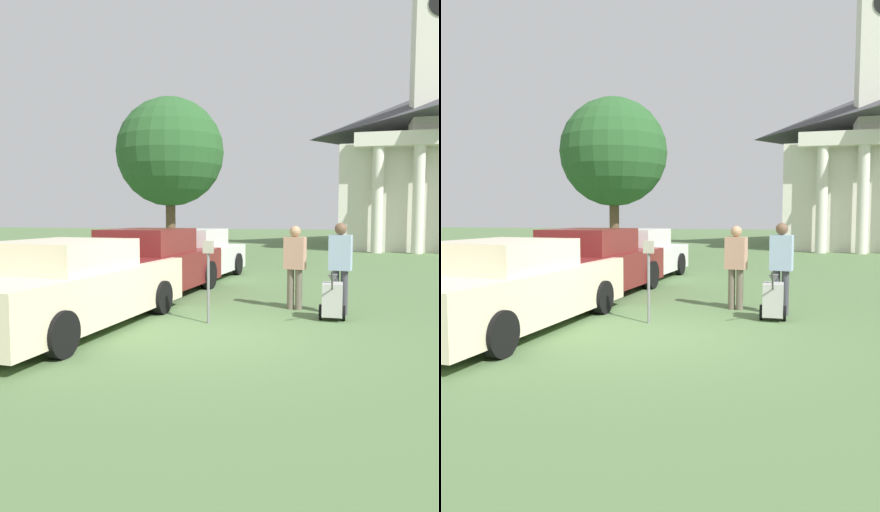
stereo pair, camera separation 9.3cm
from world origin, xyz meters
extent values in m
plane|color=#517042|center=(0.00, 0.00, 0.00)|extent=(120.00, 120.00, 0.00)
cube|color=beige|center=(-2.45, -0.13, 0.60)|extent=(2.22, 5.25, 0.84)
cube|color=beige|center=(-2.47, -0.33, 1.26)|extent=(1.81, 2.26, 0.48)
cylinder|color=black|center=(-3.29, 1.52, 0.33)|extent=(0.22, 0.66, 0.65)
cylinder|color=black|center=(-1.42, 1.41, 0.33)|extent=(0.22, 0.66, 0.65)
cylinder|color=black|center=(-1.61, -1.77, 0.33)|extent=(0.22, 0.66, 0.65)
cube|color=maroon|center=(-2.45, 3.37, 0.61)|extent=(2.18, 5.03, 0.82)
cube|color=maroon|center=(-2.47, 3.18, 1.31)|extent=(1.78, 2.17, 0.57)
cylinder|color=black|center=(-3.28, 4.95, 0.36)|extent=(0.22, 0.74, 0.73)
cylinder|color=black|center=(-1.44, 4.84, 0.36)|extent=(0.22, 0.74, 0.73)
cylinder|color=black|center=(-3.47, 1.91, 0.36)|extent=(0.22, 0.74, 0.73)
cylinder|color=black|center=(-1.63, 1.79, 0.36)|extent=(0.22, 0.74, 0.73)
cube|color=silver|center=(-2.45, 6.59, 0.57)|extent=(2.23, 4.92, 0.75)
cube|color=silver|center=(-2.47, 6.40, 1.22)|extent=(1.83, 2.12, 0.56)
cylinder|color=black|center=(-3.31, 8.14, 0.35)|extent=(0.22, 0.71, 0.70)
cylinder|color=black|center=(-1.41, 8.02, 0.35)|extent=(0.22, 0.71, 0.70)
cylinder|color=black|center=(-3.49, 5.16, 0.35)|extent=(0.22, 0.71, 0.70)
cylinder|color=black|center=(-1.60, 5.05, 0.35)|extent=(0.22, 0.71, 0.70)
cylinder|color=slate|center=(-0.31, 0.82, 0.62)|extent=(0.05, 0.05, 1.25)
cube|color=gray|center=(-0.31, 0.82, 1.36)|extent=(0.18, 0.09, 0.22)
cylinder|color=#665B4C|center=(1.10, 2.51, 0.41)|extent=(0.14, 0.14, 0.83)
cylinder|color=#665B4C|center=(0.94, 2.55, 0.41)|extent=(0.14, 0.14, 0.83)
cube|color=tan|center=(1.02, 2.53, 1.15)|extent=(0.46, 0.30, 0.65)
sphere|color=tan|center=(1.02, 2.53, 1.59)|extent=(0.22, 0.22, 0.22)
cylinder|color=#3F3F47|center=(2.00, 2.22, 0.43)|extent=(0.14, 0.14, 0.86)
cylinder|color=#3F3F47|center=(1.84, 2.24, 0.43)|extent=(0.14, 0.14, 0.86)
cube|color=#99B2CC|center=(1.92, 2.23, 1.20)|extent=(0.45, 0.28, 0.68)
sphere|color=brown|center=(1.92, 2.23, 1.66)|extent=(0.23, 0.23, 0.23)
cube|color=#B2B2AD|center=(1.80, 1.65, 0.38)|extent=(0.36, 0.44, 0.60)
cone|color=#59595B|center=(1.80, 1.65, 0.76)|extent=(0.18, 0.18, 0.16)
cylinder|color=#4C4C4C|center=(1.81, 1.18, 0.78)|extent=(0.03, 0.59, 0.43)
cylinder|color=black|center=(1.59, 1.65, 0.14)|extent=(0.05, 0.28, 0.28)
cylinder|color=black|center=(2.01, 1.66, 0.14)|extent=(0.05, 0.28, 0.28)
cube|color=silver|center=(6.26, 26.43, 2.81)|extent=(9.65, 13.83, 5.62)
pyramid|color=#424247|center=(6.26, 26.43, 8.14)|extent=(9.84, 14.11, 2.53)
cylinder|color=silver|center=(3.37, 18.91, 2.67)|extent=(0.56, 0.56, 5.33)
cylinder|color=silver|center=(5.30, 18.91, 2.67)|extent=(0.56, 0.56, 5.33)
cube|color=silver|center=(6.26, 21.01, 9.94)|extent=(2.40, 2.40, 8.65)
cylinder|color=brown|center=(-5.87, 13.92, 1.35)|extent=(0.44, 0.44, 2.69)
sphere|color=#285628|center=(-5.87, 13.92, 4.75)|extent=(4.85, 4.85, 4.85)
camera|label=1|loc=(2.11, -7.57, 1.92)|focal=35.00mm
camera|label=2|loc=(2.20, -7.55, 1.92)|focal=35.00mm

